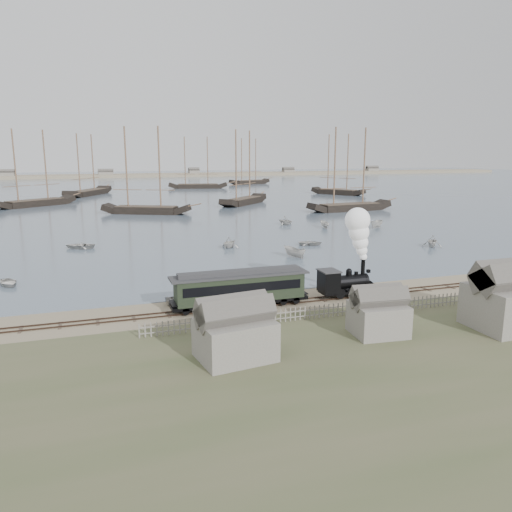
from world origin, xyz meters
name	(u,v)px	position (x,y,z in m)	size (l,w,h in m)	color
ground	(295,296)	(0.00, 0.00, 0.00)	(600.00, 600.00, 0.00)	gray
harbor_water	(138,186)	(0.00, 170.00, 0.03)	(600.00, 336.00, 0.06)	#4B5B6C
rail_track	(303,301)	(0.00, -2.00, 0.04)	(120.00, 1.80, 0.16)	#37271E
picket_fence_west	(256,325)	(-6.50, -7.00, 0.00)	(19.00, 0.10, 1.20)	slate
picket_fence_east	(449,305)	(12.50, -7.50, 0.00)	(15.00, 0.10, 1.20)	slate
shed_left	(235,358)	(-10.00, -13.00, 0.00)	(5.00, 4.00, 4.10)	slate
shed_mid	(377,334)	(2.00, -12.00, 0.00)	(4.00, 3.50, 3.60)	slate
shed_right	(507,327)	(13.00, -14.00, 0.00)	(6.00, 5.00, 5.10)	slate
far_spit	(124,177)	(0.00, 250.00, 0.00)	(500.00, 20.00, 1.80)	tan
locomotive	(357,258)	(5.71, -2.00, 3.94)	(6.82, 2.55, 8.51)	black
passenger_coach	(240,287)	(-6.38, -2.00, 1.98)	(12.83, 2.47, 3.12)	black
beached_dinghy	(189,299)	(-10.66, 0.82, 0.45)	(4.33, 3.10, 0.90)	#BAB7B1
rowboat_0	(8,282)	(-27.92, 13.09, 0.41)	(3.42, 2.44, 0.71)	#BAB7B1
rowboat_1	(229,242)	(0.39, 26.40, 0.92)	(3.25, 2.81, 1.71)	#BAB7B1
rowboat_2	(294,252)	(6.98, 17.07, 0.78)	(3.70, 1.39, 1.43)	#BAB7B1
rowboat_3	(310,243)	(12.78, 24.55, 0.43)	(3.62, 2.58, 0.75)	#BAB7B1
rowboat_4	(432,241)	(29.76, 17.54, 0.95)	(3.37, 2.91, 1.77)	#BAB7B1
rowboat_5	(325,225)	(22.72, 39.98, 0.70)	(3.33, 1.25, 1.29)	#BAB7B1
rowboat_6	(80,245)	(-20.92, 32.99, 0.50)	(4.28, 3.05, 0.89)	#BAB7B1
rowboat_7	(285,220)	(17.17, 46.02, 0.95)	(3.36, 2.90, 1.77)	#BAB7B1
rowboat_8	(376,224)	(31.86, 36.64, 0.84)	(4.03, 1.52, 1.56)	#BAB7B1
schooner_1	(32,168)	(-32.85, 98.96, 10.06)	(21.99, 5.07, 20.00)	black
schooner_2	(144,170)	(-6.80, 73.18, 10.06)	(20.52, 4.73, 20.00)	black
schooner_3	(244,167)	(20.92, 86.37, 10.06)	(20.92, 4.83, 20.00)	black
schooner_4	(351,169)	(41.05, 63.72, 10.06)	(21.91, 5.06, 20.00)	black
schooner_5	(339,164)	(60.14, 106.59, 10.06)	(18.99, 4.38, 20.00)	black
schooner_7	(87,165)	(-19.47, 130.57, 10.06)	(25.09, 5.79, 20.00)	black
schooner_8	(197,162)	(21.45, 149.93, 10.06)	(22.80, 5.26, 20.00)	black
schooner_9	(249,161)	(48.54, 168.35, 10.06)	(19.50, 4.50, 20.00)	black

